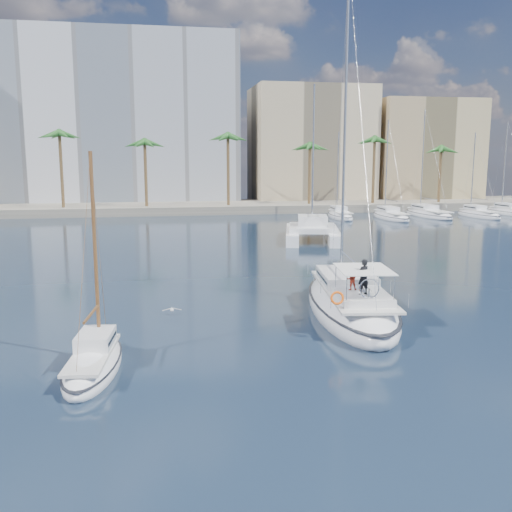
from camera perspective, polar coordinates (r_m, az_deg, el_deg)
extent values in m
plane|color=black|center=(29.19, 0.20, -6.62)|extent=(160.00, 160.00, 0.00)
cube|color=gray|center=(89.01, -6.88, 4.86)|extent=(120.00, 14.00, 1.20)
cube|color=silver|center=(100.93, -14.44, 12.83)|extent=(42.00, 16.00, 28.00)
cube|color=#C4B08D|center=(101.22, 5.45, 10.81)|extent=(20.00, 14.00, 20.00)
cube|color=tan|center=(106.48, 16.33, 9.88)|extent=(18.00, 12.00, 18.00)
cylinder|color=brown|center=(84.73, -6.79, 7.76)|extent=(0.44, 0.44, 10.50)
sphere|color=#245B21|center=(84.71, -6.86, 11.31)|extent=(3.60, 3.60, 3.60)
cylinder|color=brown|center=(93.15, 14.78, 7.69)|extent=(0.44, 0.44, 10.50)
sphere|color=#245B21|center=(93.13, 14.92, 10.92)|extent=(3.60, 3.60, 3.60)
ellipsoid|color=white|center=(30.94, 9.40, -5.04)|extent=(5.71, 13.21, 2.66)
ellipsoid|color=black|center=(30.85, 9.42, -4.36)|extent=(5.76, 13.34, 0.18)
cube|color=silver|center=(30.47, 9.54, -3.33)|extent=(4.13, 9.89, 0.12)
cube|color=silver|center=(31.80, 9.01, -2.09)|extent=(3.26, 4.50, 0.60)
cube|color=black|center=(31.80, 9.01, -2.06)|extent=(3.22, 4.02, 0.14)
cylinder|color=#B7BABF|center=(32.60, 8.87, 12.50)|extent=(0.15, 0.15, 16.77)
cylinder|color=#B7BABF|center=(30.51, 9.48, -0.32)|extent=(0.79, 5.13, 0.11)
cube|color=silver|center=(28.08, 10.60, -3.99)|extent=(2.82, 3.49, 0.36)
cube|color=white|center=(27.67, 10.75, -1.30)|extent=(2.82, 3.49, 0.04)
torus|color=silver|center=(26.76, 11.25, -3.23)|extent=(0.96, 0.18, 0.96)
torus|color=#FF5D0D|center=(26.04, 8.13, -4.18)|extent=(0.65, 0.28, 0.64)
imported|color=black|center=(27.54, 10.69, -2.06)|extent=(0.72, 0.60, 1.71)
imported|color=maroon|center=(28.46, 9.54, -2.32)|extent=(0.57, 0.48, 1.05)
ellipsoid|color=white|center=(23.53, -15.94, -10.58)|extent=(2.60, 6.39, 1.46)
ellipsoid|color=black|center=(23.46, -15.96, -10.11)|extent=(2.62, 6.45, 0.18)
cube|color=silver|center=(23.24, -16.06, -9.40)|extent=(1.87, 4.78, 0.12)
cube|color=silver|center=(23.79, -15.75, -8.02)|extent=(1.52, 2.16, 0.60)
cube|color=black|center=(23.78, -15.75, -7.97)|extent=(1.52, 1.92, 0.14)
cylinder|color=brown|center=(23.67, -15.81, 0.72)|extent=(0.15, 0.15, 7.69)
cylinder|color=brown|center=(22.95, -16.16, -5.57)|extent=(0.37, 2.51, 0.11)
cube|color=white|center=(57.67, 3.66, 2.15)|extent=(3.64, 10.42, 1.10)
cube|color=white|center=(57.81, 7.64, 2.10)|extent=(3.64, 10.42, 1.10)
cube|color=silver|center=(57.09, 5.68, 2.80)|extent=(5.85, 6.67, 0.50)
cube|color=silver|center=(57.53, 5.68, 3.56)|extent=(3.53, 3.72, 1.00)
cube|color=black|center=(57.52, 5.68, 3.61)|extent=(3.45, 3.32, 0.18)
cylinder|color=#B7BABF|center=(58.75, 5.73, 10.00)|extent=(0.18, 0.18, 13.91)
ellipsoid|color=silver|center=(30.63, -8.41, -5.35)|extent=(0.21, 0.40, 0.19)
sphere|color=silver|center=(30.81, -8.42, -5.22)|extent=(0.10, 0.10, 0.10)
cube|color=gray|center=(30.62, -8.94, -5.31)|extent=(0.46, 0.16, 0.11)
cube|color=gray|center=(30.63, -7.88, -5.27)|extent=(0.46, 0.16, 0.11)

